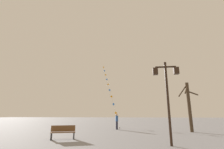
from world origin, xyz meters
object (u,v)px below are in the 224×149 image
Objects in this scene: kite_flyer at (117,121)px; bare_tree at (189,105)px; twin_lantern_lamp_post at (167,86)px; park_bench at (63,132)px; kite_train at (109,87)px.

kite_flyer is 0.36× the size of bare_tree.
twin_lantern_lamp_post is 7.42m from park_bench.
kite_flyer is (-3.87, 9.48, -2.32)m from twin_lantern_lamp_post.
park_bench is (-10.16, -6.01, -2.08)m from bare_tree.
twin_lantern_lamp_post is 2.81× the size of park_bench.
park_bench is at bearing -92.14° from kite_train.
kite_train is 8.37× the size of kite_flyer.
kite_train is 14.71m from bare_tree.
bare_tree reaches higher than park_bench.
kite_train is at bearing 132.05° from bare_tree.
park_bench is (-2.83, -7.92, -0.45)m from kite_flyer.
park_bench is at bearing -149.39° from bare_tree.
bare_tree is at bearing -47.95° from kite_train.
twin_lantern_lamp_post reaches higher than park_bench.
park_bench is (-0.62, -16.60, -5.76)m from kite_train.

